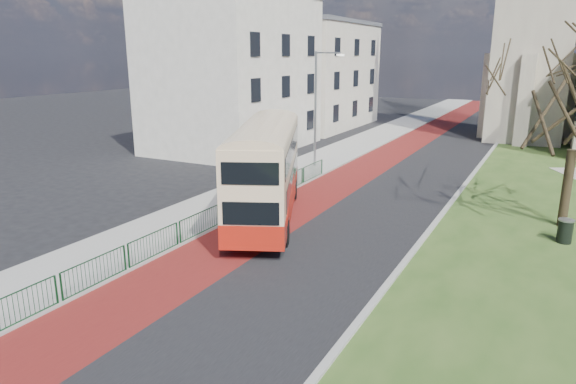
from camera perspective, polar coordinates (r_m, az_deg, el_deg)
The scene contains 12 objects.
ground at distance 20.18m, azimuth -7.07°, elevation -8.25°, with size 160.00×160.00×0.00m, color black.
road_carriageway at distance 37.18m, azimuth 12.71°, elevation 2.39°, with size 9.00×120.00×0.01m, color black.
bus_lane at distance 37.94m, azimuth 8.78°, elevation 2.84°, with size 3.40×120.00×0.01m, color #591414.
pavement_west at distance 39.29m, azimuth 3.54°, elevation 3.49°, with size 4.00×120.00×0.12m, color gray.
kerb_west at distance 38.53m, azimuth 6.25°, elevation 3.21°, with size 0.25×120.00×0.13m, color #999993.
kerb_east at distance 38.24m, azimuth 20.17°, elevation 2.27°, with size 0.25×80.00×0.13m, color #999993.
pedestrian_railing at distance 24.65m, azimuth -7.49°, elevation -2.51°, with size 0.07×24.00×1.12m.
street_block_near at distance 44.63m, azimuth -6.10°, elevation 13.18°, with size 10.30×14.30×13.00m.
street_block_far at distance 58.64m, azimuth 2.83°, elevation 12.96°, with size 10.30×16.30×11.50m.
streetlamp at distance 36.55m, azimuth 3.29°, elevation 9.81°, with size 2.13×0.18×8.00m.
bus at distance 24.89m, azimuth -2.47°, elevation 2.81°, with size 6.92×11.25×4.67m.
litter_bin at distance 25.22m, azimuth 28.41°, elevation -3.82°, with size 0.75×0.75×1.05m.
Camera 1 is at (10.72, -15.12, 7.97)m, focal length 32.00 mm.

